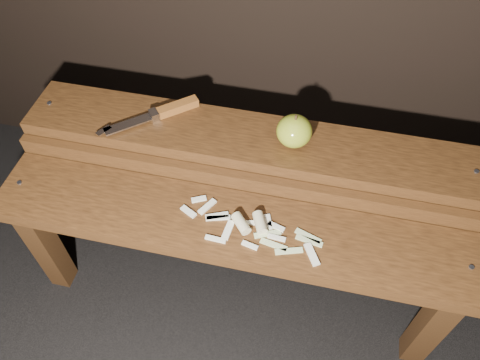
% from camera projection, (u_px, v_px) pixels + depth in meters
% --- Properties ---
extents(ground, '(60.00, 60.00, 0.00)m').
position_uv_depth(ground, '(236.00, 283.00, 1.49)').
color(ground, black).
extents(bench_front_tier, '(1.20, 0.20, 0.42)m').
position_uv_depth(bench_front_tier, '(230.00, 241.00, 1.18)').
color(bench_front_tier, '#311C0C').
rests_on(bench_front_tier, ground).
extents(bench_rear_tier, '(1.20, 0.21, 0.50)m').
position_uv_depth(bench_rear_tier, '(248.00, 159.00, 1.27)').
color(bench_rear_tier, '#311C0C').
rests_on(bench_rear_tier, ground).
extents(apple, '(0.09, 0.09, 0.09)m').
position_uv_depth(apple, '(294.00, 131.00, 1.16)').
color(apple, olive).
rests_on(apple, bench_rear_tier).
extents(knife, '(0.23, 0.20, 0.02)m').
position_uv_depth(knife, '(165.00, 111.00, 1.24)').
color(knife, brown).
rests_on(knife, bench_rear_tier).
extents(apple_scraps, '(0.36, 0.14, 0.03)m').
position_uv_depth(apple_scraps, '(251.00, 226.00, 1.11)').
color(apple_scraps, beige).
rests_on(apple_scraps, bench_front_tier).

